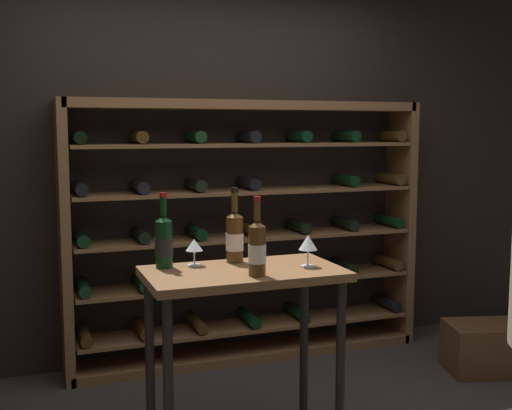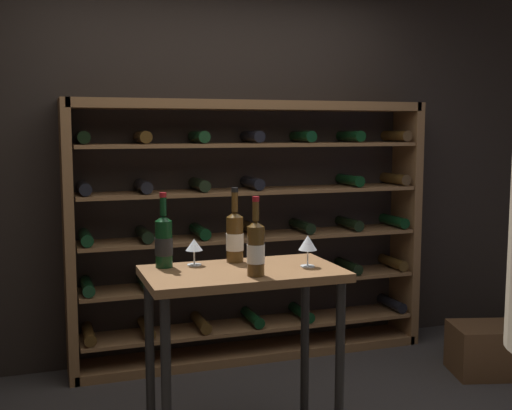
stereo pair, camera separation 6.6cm
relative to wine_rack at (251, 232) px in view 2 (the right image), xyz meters
name	(u,v)px [view 2 (the right image)]	position (x,y,z in m)	size (l,w,h in m)	color
back_wall	(204,155)	(-0.27, 0.21, 0.51)	(5.47, 0.10, 2.76)	black
wine_rack	(251,232)	(0.00, 0.00, 0.00)	(2.43, 0.32, 1.74)	brown
tasting_table	(243,300)	(-0.47, -1.27, -0.10)	(0.91, 0.50, 0.91)	brown
wine_crate	(490,350)	(1.34, -0.79, -0.71)	(0.48, 0.34, 0.31)	brown
wine_bottle_gold_foil	(235,236)	(-0.45, -1.10, 0.17)	(0.09, 0.09, 0.36)	#4C3314
wine_bottle_black_capsule	(164,241)	(-0.80, -1.10, 0.17)	(0.08, 0.08, 0.35)	black
wine_bottle_red_label	(256,248)	(-0.46, -1.41, 0.17)	(0.08, 0.08, 0.35)	#4C3314
wine_glass_stemmed_left	(308,244)	(-0.17, -1.31, 0.15)	(0.09, 0.09, 0.15)	silver
wine_glass_stemmed_right	(194,246)	(-0.66, -1.11, 0.14)	(0.08, 0.08, 0.13)	silver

